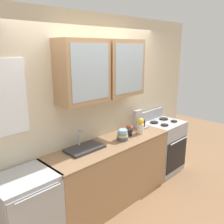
% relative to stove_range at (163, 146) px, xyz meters
% --- Properties ---
extents(ground_plane, '(10.00, 10.00, 0.00)m').
position_rel_stove_range_xyz_m(ground_plane, '(-1.34, 0.00, -0.47)').
color(ground_plane, brown).
extents(back_wall_unit, '(4.56, 0.42, 2.67)m').
position_rel_stove_range_xyz_m(back_wall_unit, '(-1.35, 0.30, 1.00)').
color(back_wall_unit, beige).
rests_on(back_wall_unit, ground_plane).
extents(counter, '(2.00, 0.60, 0.93)m').
position_rel_stove_range_xyz_m(counter, '(-1.34, 0.00, -0.01)').
color(counter, '#A87F56').
rests_on(counter, ground_plane).
extents(stove_range, '(0.68, 0.62, 1.11)m').
position_rel_stove_range_xyz_m(stove_range, '(0.00, 0.00, 0.00)').
color(stove_range, '#ADAFB5').
rests_on(stove_range, ground_plane).
extents(sink_faucet, '(0.51, 0.30, 0.25)m').
position_rel_stove_range_xyz_m(sink_faucet, '(-1.75, 0.09, 0.48)').
color(sink_faucet, '#2D2D30').
rests_on(sink_faucet, counter).
extents(bowl_stack, '(0.17, 0.17, 0.15)m').
position_rel_stove_range_xyz_m(bowl_stack, '(-1.15, -0.04, 0.53)').
color(bowl_stack, '#4C4C54').
rests_on(bowl_stack, counter).
extents(vase, '(0.11, 0.11, 0.25)m').
position_rel_stove_range_xyz_m(vase, '(-0.75, -0.05, 0.58)').
color(vase, beige).
rests_on(vase, counter).
extents(cup_near_sink, '(0.10, 0.07, 0.08)m').
position_rel_stove_range_xyz_m(cup_near_sink, '(-0.79, 0.16, 0.50)').
color(cup_near_sink, '#993838').
rests_on(cup_near_sink, counter).
extents(cup_near_bowls, '(0.13, 0.09, 0.10)m').
position_rel_stove_range_xyz_m(cup_near_bowls, '(-0.95, 0.01, 0.51)').
color(cup_near_bowls, black).
rests_on(cup_near_bowls, counter).
extents(dishwasher, '(0.64, 0.59, 0.93)m').
position_rel_stove_range_xyz_m(dishwasher, '(-2.64, -0.00, -0.01)').
color(dishwasher, '#ADAFB5').
rests_on(dishwasher, ground_plane).
extents(coffee_maker, '(0.17, 0.20, 0.29)m').
position_rel_stove_range_xyz_m(coffee_maker, '(-0.54, 0.14, 0.56)').
color(coffee_maker, '#B7B7BC').
rests_on(coffee_maker, counter).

